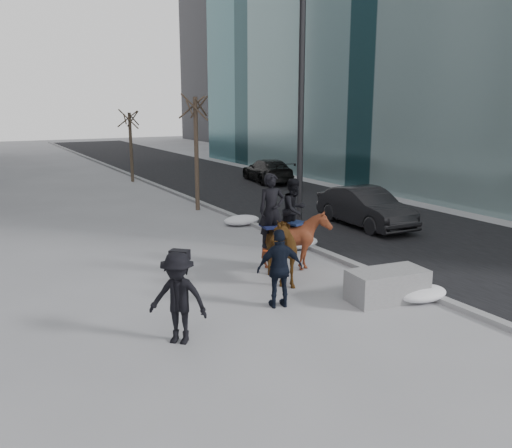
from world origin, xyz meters
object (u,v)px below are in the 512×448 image
planter (387,285)px  car_near (365,207)px  mounted_left (274,242)px  mounted_right (296,234)px

planter → car_near: (4.52, 6.17, 0.35)m
car_near → mounted_left: size_ratio=1.58×
car_near → mounted_right: (-5.05, -3.16, 0.28)m
mounted_left → mounted_right: size_ratio=1.11×
planter → mounted_left: (-1.56, 2.44, 0.66)m
car_near → mounted_left: bearing=-145.4°
planter → mounted_right: size_ratio=0.72×
planter → mounted_left: size_ratio=0.65×
planter → car_near: bearing=53.7°
car_near → mounted_left: mounted_left is taller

